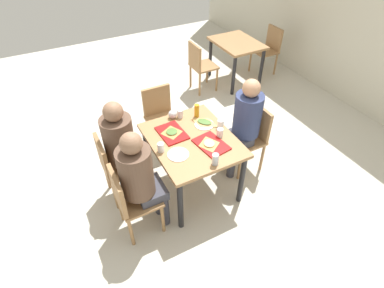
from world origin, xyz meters
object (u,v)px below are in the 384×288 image
(tray_red_far, at_px, (211,144))
(person_in_red, at_px, (123,144))
(plastic_cup_d, at_px, (220,133))
(background_chair_far, at_px, (269,47))
(plastic_cup_a, at_px, (220,124))
(main_table, at_px, (192,146))
(person_in_brown_jacket, at_px, (141,176))
(paper_plate_near_edge, at_px, (178,154))
(chair_left_end, at_px, (160,114))
(person_far_side, at_px, (244,121))
(foil_bundle, at_px, (173,114))
(soda_can, at_px, (215,159))
(paper_plate_center, at_px, (204,124))
(plastic_cup_c, at_px, (180,113))
(pizza_slice_a, at_px, (172,132))
(condiment_bottle, at_px, (197,111))
(pizza_slice_b, at_px, (209,144))
(chair_far_side, at_px, (251,134))
(pizza_slice_c, at_px, (204,122))
(background_chair_near, at_px, (200,64))
(plastic_cup_b, at_px, (161,147))
(background_table, at_px, (236,49))
(chair_near_left, at_px, (114,165))
(tray_red_near, at_px, (172,133))
(chair_near_right, at_px, (130,198))

(tray_red_far, bearing_deg, person_in_red, -118.63)
(plastic_cup_d, height_order, background_chair_far, background_chair_far)
(person_in_red, height_order, plastic_cup_a, person_in_red)
(main_table, height_order, person_in_brown_jacket, person_in_brown_jacket)
(paper_plate_near_edge, bearing_deg, chair_left_end, 167.26)
(person_far_side, xyz_separation_m, foil_bundle, (-0.44, -0.70, 0.04))
(person_far_side, distance_m, paper_plate_near_edge, 0.93)
(soda_can, bearing_deg, paper_plate_center, 159.99)
(person_far_side, height_order, plastic_cup_c, person_far_side)
(pizza_slice_a, height_order, condiment_bottle, condiment_bottle)
(pizza_slice_b, bearing_deg, chair_far_side, 104.01)
(plastic_cup_a, bearing_deg, pizza_slice_c, -142.50)
(pizza_slice_a, height_order, background_chair_near, background_chair_near)
(plastic_cup_b, distance_m, background_table, 3.00)
(pizza_slice_a, relative_size, background_chair_near, 0.26)
(chair_near_left, bearing_deg, chair_left_end, 128.16)
(chair_near_left, xyz_separation_m, background_table, (-1.68, 2.72, 0.11))
(tray_red_far, distance_m, background_chair_near, 2.37)
(paper_plate_center, relative_size, paper_plate_near_edge, 1.00)
(paper_plate_near_edge, bearing_deg, background_table, 134.39)
(tray_red_far, relative_size, plastic_cup_b, 3.60)
(person_far_side, distance_m, background_chair_near, 2.01)
(chair_near_left, height_order, foil_bundle, chair_near_left)
(chair_left_end, relative_size, pizza_slice_c, 3.07)
(person_far_side, height_order, condiment_bottle, person_far_side)
(paper_plate_center, distance_m, condiment_bottle, 0.20)
(paper_plate_near_edge, height_order, plastic_cup_d, plastic_cup_d)
(background_chair_far, bearing_deg, background_table, -90.00)
(pizza_slice_b, bearing_deg, plastic_cup_b, -107.56)
(paper_plate_center, xyz_separation_m, pizza_slice_c, (-0.02, 0.01, 0.01))
(plastic_cup_c, relative_size, background_chair_near, 0.12)
(chair_far_side, relative_size, person_in_red, 0.68)
(condiment_bottle, bearing_deg, tray_red_near, -68.30)
(person_in_red, height_order, person_far_side, same)
(foil_bundle, bearing_deg, person_in_red, -74.52)
(tray_red_near, bearing_deg, paper_plate_center, 86.20)
(paper_plate_center, xyz_separation_m, plastic_cup_c, (-0.26, -0.17, 0.05))
(plastic_cup_d, height_order, foil_bundle, same)
(pizza_slice_b, relative_size, soda_can, 1.81)
(plastic_cup_d, xyz_separation_m, background_chair_near, (-2.04, 0.88, -0.29))
(pizza_slice_a, xyz_separation_m, plastic_cup_a, (0.15, 0.52, 0.03))
(chair_near_left, bearing_deg, condiment_bottle, 94.21)
(chair_left_end, height_order, plastic_cup_c, chair_left_end)
(paper_plate_center, xyz_separation_m, background_chair_near, (-1.78, 0.92, -0.24))
(person_in_red, bearing_deg, background_table, 123.04)
(background_chair_far, bearing_deg, chair_near_right, -57.53)
(plastic_cup_b, bearing_deg, pizza_slice_a, 133.72)
(chair_near_right, relative_size, person_in_brown_jacket, 0.68)
(plastic_cup_b, relative_size, plastic_cup_c, 1.00)
(chair_left_end, bearing_deg, paper_plate_center, 17.76)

